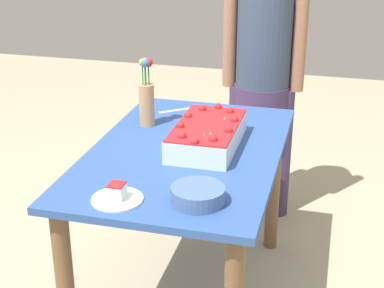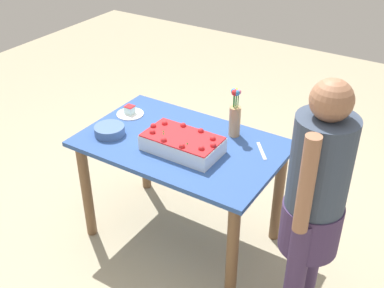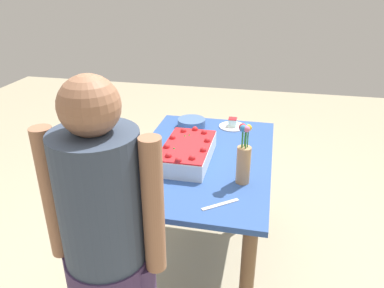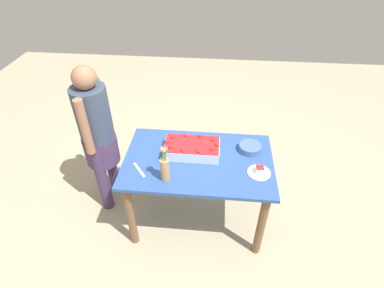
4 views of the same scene
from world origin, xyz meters
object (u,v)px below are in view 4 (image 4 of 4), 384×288
at_px(serving_plate_with_slice, 259,171).
at_px(flower_vase, 165,166).
at_px(person_standing, 97,132).
at_px(sheet_cake, 192,148).
at_px(cake_knife, 139,170).
at_px(fruit_bowl, 250,148).

height_order(serving_plate_with_slice, flower_vase, flower_vase).
bearing_deg(serving_plate_with_slice, person_standing, 167.85).
distance_m(sheet_cake, serving_plate_with_slice, 0.59).
distance_m(sheet_cake, flower_vase, 0.39).
distance_m(flower_vase, person_standing, 0.82).
bearing_deg(serving_plate_with_slice, flower_vase, -169.56).
distance_m(cake_knife, person_standing, 0.59).
relative_size(sheet_cake, fruit_bowl, 2.42).
distance_m(serving_plate_with_slice, cake_knife, 0.97).
height_order(flower_vase, person_standing, person_standing).
height_order(serving_plate_with_slice, cake_knife, serving_plate_with_slice).
bearing_deg(cake_knife, flower_vase, 32.82).
xyz_separation_m(serving_plate_with_slice, fruit_bowl, (-0.06, 0.28, 0.01)).
xyz_separation_m(sheet_cake, fruit_bowl, (0.50, 0.08, -0.02)).
bearing_deg(serving_plate_with_slice, cake_knife, -176.73).
xyz_separation_m(cake_knife, flower_vase, (0.23, -0.08, 0.14)).
relative_size(serving_plate_with_slice, person_standing, 0.13).
height_order(cake_knife, flower_vase, flower_vase).
distance_m(cake_knife, fruit_bowl, 0.97).
bearing_deg(flower_vase, serving_plate_with_slice, 10.44).
height_order(flower_vase, fruit_bowl, flower_vase).
relative_size(serving_plate_with_slice, fruit_bowl, 0.96).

